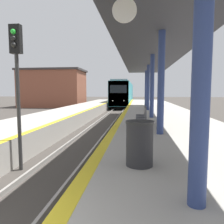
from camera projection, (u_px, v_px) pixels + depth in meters
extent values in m
cube|color=black|center=(124.00, 104.00, 40.70)|extent=(2.39, 20.32, 0.55)
cube|color=teal|center=(124.00, 93.00, 40.50)|extent=(2.81, 22.57, 3.50)
cube|color=yellow|center=(118.00, 94.00, 29.42)|extent=(2.75, 0.16, 3.43)
cube|color=black|center=(118.00, 89.00, 29.31)|extent=(2.25, 0.06, 1.05)
cube|color=slate|center=(124.00, 83.00, 40.32)|extent=(2.39, 21.44, 0.24)
sphere|color=white|center=(113.00, 101.00, 29.55)|extent=(0.18, 0.18, 0.18)
sphere|color=white|center=(124.00, 101.00, 29.37)|extent=(0.18, 0.18, 0.18)
cylinder|color=#2D2D2D|center=(19.00, 113.00, 7.15)|extent=(0.12, 0.12, 3.83)
cube|color=black|center=(16.00, 39.00, 6.92)|extent=(0.36, 0.20, 0.90)
sphere|color=green|center=(13.00, 32.00, 6.77)|extent=(0.16, 0.16, 0.16)
sphere|color=black|center=(13.00, 38.00, 6.79)|extent=(0.16, 0.16, 0.16)
sphere|color=black|center=(14.00, 45.00, 6.81)|extent=(0.16, 0.16, 0.16)
cylinder|color=navy|center=(202.00, 70.00, 2.89)|extent=(0.25, 0.25, 3.77)
cylinder|color=navy|center=(161.00, 83.00, 8.01)|extent=(0.25, 0.25, 3.77)
cylinder|color=navy|center=(152.00, 86.00, 13.13)|extent=(0.25, 0.25, 3.77)
cylinder|color=navy|center=(148.00, 88.00, 18.24)|extent=(0.25, 0.25, 3.77)
cylinder|color=navy|center=(146.00, 88.00, 23.36)|extent=(0.25, 0.25, 3.77)
cube|color=#2D2D33|center=(153.00, 53.00, 12.94)|extent=(3.87, 25.88, 0.20)
cylinder|color=white|center=(124.00, 10.00, 4.93)|extent=(0.56, 0.04, 0.56)
cylinder|color=#262628|center=(140.00, 145.00, 4.68)|extent=(0.58, 0.58, 0.91)
cylinder|color=#262626|center=(140.00, 122.00, 4.64)|extent=(0.61, 0.61, 0.06)
cube|color=#4C4C51|center=(141.00, 117.00, 9.83)|extent=(0.44, 1.69, 0.08)
cube|color=#4C4C51|center=(145.00, 111.00, 9.78)|extent=(0.06, 1.69, 0.44)
cube|color=#262628|center=(141.00, 124.00, 9.18)|extent=(0.35, 0.08, 0.40)
cube|color=#262628|center=(141.00, 120.00, 10.52)|extent=(0.35, 0.08, 0.40)
cube|color=brown|center=(53.00, 89.00, 36.36)|extent=(9.94, 6.02, 5.90)
cube|color=#383333|center=(53.00, 70.00, 36.07)|extent=(10.43, 6.32, 0.30)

